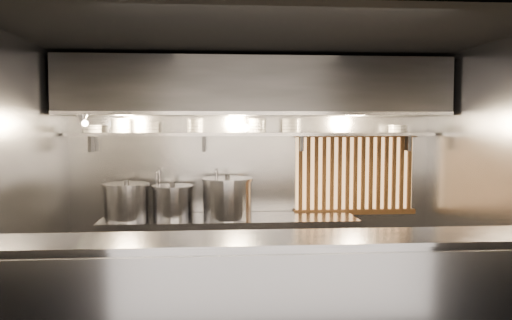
{
  "coord_description": "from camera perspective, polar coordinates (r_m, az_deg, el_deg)",
  "views": [
    {
      "loc": [
        -0.43,
        -4.72,
        1.99
      ],
      "look_at": [
        -0.03,
        0.55,
        1.62
      ],
      "focal_mm": 35.0,
      "sensor_mm": 36.0,
      "label": 1
    }
  ],
  "objects": [
    {
      "name": "wall_left",
      "position": [
        5.1,
        -25.31,
        -3.04
      ],
      "size": [
        0.0,
        3.0,
        3.0
      ],
      "primitive_type": "plane",
      "rotation": [
        1.57,
        0.0,
        1.57
      ],
      "color": "gray",
      "rests_on": "floor"
    },
    {
      "name": "faucet_left",
      "position": [
        6.17,
        -11.06,
        -2.43
      ],
      "size": [
        0.04,
        0.3,
        0.5
      ],
      "color": "silver",
      "rests_on": "wall_back"
    },
    {
      "name": "exhaust_hood",
      "position": [
        5.85,
        -0.15,
        8.26
      ],
      "size": [
        4.4,
        0.81,
        0.65
      ],
      "color": "#2D2D30",
      "rests_on": "ceiling"
    },
    {
      "name": "stock_pot_left",
      "position": [
        5.98,
        -14.59,
        -4.58
      ],
      "size": [
        0.54,
        0.54,
        0.46
      ],
      "rotation": [
        0.0,
        0.0,
        0.0
      ],
      "color": "#949499",
      "rests_on": "cooking_bench"
    },
    {
      "name": "wood_screen",
      "position": [
        6.44,
        11.24,
        -1.51
      ],
      "size": [
        1.56,
        0.09,
        1.04
      ],
      "color": "#FFBD72",
      "rests_on": "wall_back"
    },
    {
      "name": "wall_right",
      "position": [
        5.46,
        25.08,
        -2.59
      ],
      "size": [
        0.0,
        3.0,
        3.0
      ],
      "primitive_type": "plane",
      "rotation": [
        1.57,
        0.0,
        -1.57
      ],
      "color": "gray",
      "rests_on": "floor"
    },
    {
      "name": "cooking_bench",
      "position": [
        6.05,
        -3.05,
        -10.74
      ],
      "size": [
        3.0,
        0.7,
        0.9
      ],
      "primitive_type": "cube",
      "color": "#949499",
      "rests_on": "floor"
    },
    {
      "name": "stock_pot_mid",
      "position": [
        5.98,
        -9.5,
        -4.67
      ],
      "size": [
        0.65,
        0.65,
        0.42
      ],
      "rotation": [
        0.0,
        0.0,
        -0.41
      ],
      "color": "#949499",
      "rests_on": "cooking_bench"
    },
    {
      "name": "faucet_right",
      "position": [
        6.13,
        -4.54,
        -2.41
      ],
      "size": [
        0.04,
        0.3,
        0.5
      ],
      "color": "silver",
      "rests_on": "wall_back"
    },
    {
      "name": "stock_pot_right",
      "position": [
        5.88,
        -3.29,
        -4.33
      ],
      "size": [
        0.72,
        0.72,
        0.51
      ],
      "rotation": [
        0.0,
        0.0,
        0.23
      ],
      "color": "#949499",
      "rests_on": "cooking_bench"
    },
    {
      "name": "bowl_stack_1",
      "position": [
        6.15,
        -15.17,
        3.81
      ],
      "size": [
        0.24,
        0.24,
        0.17
      ],
      "color": "silver",
      "rests_on": "bowl_shelf"
    },
    {
      "name": "heat_lamp",
      "position": [
        5.76,
        -19.2,
        4.55
      ],
      "size": [
        0.25,
        0.35,
        0.2
      ],
      "color": "#949499",
      "rests_on": "exhaust_hood"
    },
    {
      "name": "bowl_stack_0",
      "position": [
        6.22,
        -18.22,
        3.4
      ],
      "size": [
        0.23,
        0.23,
        0.09
      ],
      "color": "silver",
      "rests_on": "bowl_shelf"
    },
    {
      "name": "bowl_shelf",
      "position": [
        6.06,
        -0.3,
        2.96
      ],
      "size": [
        4.4,
        0.34,
        0.04
      ],
      "primitive_type": "cube",
      "color": "#949499",
      "rests_on": "wall_back"
    },
    {
      "name": "bowl_stack_4",
      "position": [
        6.06,
        0.14,
        3.95
      ],
      "size": [
        0.23,
        0.23,
        0.17
      ],
      "color": "silver",
      "rests_on": "bowl_shelf"
    },
    {
      "name": "bowl_stack_5",
      "position": [
        6.11,
        4.06,
        3.94
      ],
      "size": [
        0.24,
        0.24,
        0.17
      ],
      "color": "silver",
      "rests_on": "bowl_shelf"
    },
    {
      "name": "bowl_stack_3",
      "position": [
        6.05,
        -7.01,
        3.93
      ],
      "size": [
        0.2,
        0.2,
        0.17
      ],
      "color": "silver",
      "rests_on": "bowl_shelf"
    },
    {
      "name": "bowl_stack_6",
      "position": [
        6.44,
        15.89,
        3.47
      ],
      "size": [
        0.24,
        0.24,
        0.09
      ],
      "color": "silver",
      "rests_on": "bowl_shelf"
    },
    {
      "name": "wall_back",
      "position": [
        6.26,
        -0.42,
        -1.4
      ],
      "size": [
        4.5,
        0.0,
        4.5
      ],
      "primitive_type": "plane",
      "rotation": [
        1.57,
        0.0,
        0.0
      ],
      "color": "gray",
      "rests_on": "floor"
    },
    {
      "name": "pendant_bulb",
      "position": [
        5.93,
        -1.19,
        3.73
      ],
      "size": [
        0.09,
        0.09,
        0.19
      ],
      "color": "#2D2D30",
      "rests_on": "exhaust_hood"
    },
    {
      "name": "serving_counter",
      "position": [
        4.05,
        2.08,
        -16.62
      ],
      "size": [
        4.5,
        0.56,
        1.13
      ],
      "color": "#949499",
      "rests_on": "floor"
    },
    {
      "name": "ceiling",
      "position": [
        4.81,
        0.83,
        13.69
      ],
      "size": [
        4.5,
        4.5,
        0.0
      ],
      "primitive_type": "plane",
      "rotation": [
        3.14,
        0.0,
        0.0
      ],
      "color": "black",
      "rests_on": "wall_back"
    },
    {
      "name": "bowl_stack_2",
      "position": [
        6.1,
        -12.02,
        3.69
      ],
      "size": [
        0.22,
        0.22,
        0.13
      ],
      "color": "silver",
      "rests_on": "bowl_shelf"
    }
  ]
}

